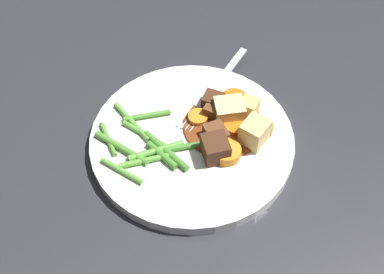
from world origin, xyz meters
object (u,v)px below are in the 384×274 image
object	(u,v)px
potato_chunk_0	(255,133)
potato_chunk_2	(229,111)
dinner_plate	(192,141)
meat_chunk_2	(213,102)
carrot_slice_2	(235,126)
carrot_slice_4	(198,118)
fork	(213,90)
meat_chunk_0	(215,148)
meat_chunk_3	(214,112)
potato_chunk_1	(249,108)
carrot_slice_1	(227,152)
carrot_slice_3	(261,128)
carrot_slice_0	(234,101)
meat_chunk_1	(216,134)

from	to	relation	value
potato_chunk_0	potato_chunk_2	xyz separation A→B (m)	(-0.01, 0.05, -0.00)
dinner_plate	meat_chunk_2	size ratio (longest dim) A/B	10.01
carrot_slice_2	carrot_slice_4	distance (m)	0.05
potato_chunk_2	fork	world-z (taller)	potato_chunk_2
meat_chunk_0	meat_chunk_3	size ratio (longest dim) A/B	1.44
dinner_plate	potato_chunk_1	xyz separation A→B (m)	(0.08, 0.01, 0.02)
carrot_slice_4	meat_chunk_2	size ratio (longest dim) A/B	1.00
dinner_plate	fork	world-z (taller)	fork
dinner_plate	meat_chunk_3	xyz separation A→B (m)	(0.04, 0.02, 0.02)
carrot_slice_1	fork	distance (m)	0.11
carrot_slice_4	potato_chunk_1	size ratio (longest dim) A/B	1.04
carrot_slice_3	potato_chunk_1	bearing A→B (deg)	92.98
carrot_slice_2	carrot_slice_1	bearing A→B (deg)	-130.10
potato_chunk_1	meat_chunk_3	xyz separation A→B (m)	(-0.04, 0.01, -0.00)
potato_chunk_1	meat_chunk_0	size ratio (longest dim) A/B	0.75
carrot_slice_2	potato_chunk_2	xyz separation A→B (m)	(0.00, 0.02, 0.01)
meat_chunk_2	dinner_plate	bearing A→B (deg)	-141.76
carrot_slice_1	carrot_slice_3	world-z (taller)	same
potato_chunk_1	dinner_plate	bearing A→B (deg)	-175.57
carrot_slice_0	meat_chunk_1	world-z (taller)	meat_chunk_1
carrot_slice_2	meat_chunk_2	size ratio (longest dim) A/B	1.13
potato_chunk_1	meat_chunk_3	size ratio (longest dim) A/B	1.08
meat_chunk_2	carrot_slice_0	bearing A→B (deg)	-15.47
meat_chunk_1	fork	distance (m)	0.08
potato_chunk_0	meat_chunk_0	xyz separation A→B (m)	(-0.05, -0.00, -0.00)
carrot_slice_2	meat_chunk_2	distance (m)	0.05
potato_chunk_0	potato_chunk_2	distance (m)	0.05
meat_chunk_3	fork	xyz separation A→B (m)	(0.02, 0.04, -0.01)
carrot_slice_4	potato_chunk_1	distance (m)	0.07
carrot_slice_3	carrot_slice_4	xyz separation A→B (m)	(-0.07, 0.05, -0.00)
potato_chunk_2	carrot_slice_1	bearing A→B (deg)	-118.28
potato_chunk_0	meat_chunk_1	world-z (taller)	potato_chunk_0
meat_chunk_2	fork	xyz separation A→B (m)	(0.01, 0.03, -0.01)
meat_chunk_3	carrot_slice_4	bearing A→B (deg)	173.73
carrot_slice_4	meat_chunk_3	size ratio (longest dim) A/B	1.13
dinner_plate	meat_chunk_3	bearing A→B (deg)	27.81
meat_chunk_2	fork	distance (m)	0.03
meat_chunk_3	dinner_plate	bearing A→B (deg)	-152.19
meat_chunk_3	carrot_slice_1	bearing A→B (deg)	-100.23
potato_chunk_0	meat_chunk_0	bearing A→B (deg)	-178.47
carrot_slice_3	fork	xyz separation A→B (m)	(-0.03, 0.09, -0.01)
fork	meat_chunk_1	bearing A→B (deg)	-112.56
potato_chunk_2	meat_chunk_1	size ratio (longest dim) A/B	1.29
meat_chunk_0	fork	size ratio (longest dim) A/B	0.22
carrot_slice_1	meat_chunk_3	distance (m)	0.07
carrot_slice_2	carrot_slice_3	size ratio (longest dim) A/B	1.00
carrot_slice_3	meat_chunk_1	world-z (taller)	meat_chunk_1
carrot_slice_0	carrot_slice_2	bearing A→B (deg)	-113.53
carrot_slice_1	meat_chunk_2	distance (m)	0.08
carrot_slice_4	meat_chunk_0	xyz separation A→B (m)	(-0.00, -0.06, 0.01)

